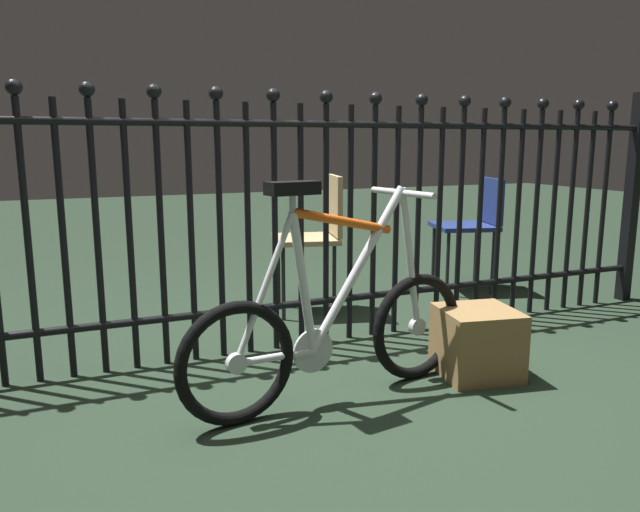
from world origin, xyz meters
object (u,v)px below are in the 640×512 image
bicycle (335,328)px  chair_tan (318,229)px  chair_navy (474,220)px  display_crate (477,342)px

bicycle → chair_tan: (0.45, 1.24, 0.22)m
chair_navy → bicycle: bearing=-142.0°
chair_tan → display_crate: (0.25, -1.26, -0.37)m
chair_tan → bicycle: bearing=-110.1°
chair_navy → display_crate: 1.71m
bicycle → chair_tan: size_ratio=1.58×
chair_tan → chair_navy: (1.24, 0.09, -0.02)m
chair_tan → chair_navy: bearing=4.1°
chair_navy → display_crate: (-0.99, -1.34, -0.35)m
chair_tan → chair_navy: 1.24m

